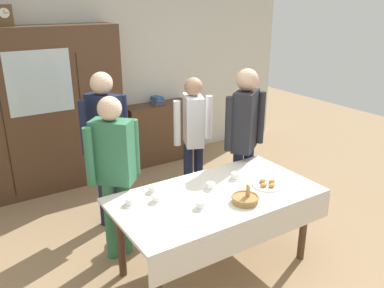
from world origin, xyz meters
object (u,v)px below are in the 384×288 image
Objects in this scene: book_stack at (157,100)px; pastry_plate at (267,184)px; spoon_near_right at (251,169)px; person_behind_table_left at (114,164)px; dining_table at (218,206)px; bookshelf_low at (158,133)px; spoon_mid_right at (185,226)px; person_by_cabinet at (245,131)px; tea_cup_back_edge at (235,176)px; wall_cabinet at (40,112)px; spoon_far_right at (302,188)px; person_near_right_end at (106,135)px; tea_cup_front_edge at (211,186)px; tea_cup_center at (200,205)px; person_behind_table_right at (193,130)px; mantel_clock at (4,15)px; tea_cup_near_left at (130,202)px; tea_cup_mid_right at (156,199)px; tea_cup_mid_left at (153,189)px; bread_basket at (245,199)px.

book_stack reaches higher than pastry_plate.
pastry_plate is 0.40m from spoon_near_right.
dining_table is at bearing -45.55° from person_behind_table_left.
person_behind_table_left is at bearing -127.30° from bookshelf_low.
person_by_cabinet reaches higher than spoon_mid_right.
tea_cup_back_edge is at bearing 119.69° from pastry_plate.
wall_cabinet is 17.64× the size of spoon_far_right.
tea_cup_front_edge is at bearing -65.12° from person_near_right_end.
bookshelf_low is 2.52m from tea_cup_back_edge.
tea_cup_center reaches higher than spoon_near_right.
spoon_far_right is 1.53m from person_behind_table_right.
mantel_clock is 2.02× the size of spoon_mid_right.
spoon_far_right is 0.07× the size of person_near_right_end.
tea_cup_back_edge is at bearing 8.25° from tea_cup_front_edge.
tea_cup_near_left is (-0.73, 0.27, 0.13)m from dining_table.
tea_cup_back_edge is 0.63m from spoon_far_right.
dining_table is 1.15× the size of person_behind_table_left.
tea_cup_back_edge is (0.85, -0.01, 0.00)m from tea_cup_mid_right.
spoon_near_right is (1.52, -2.30, -0.28)m from wall_cabinet.
book_stack reaches higher than tea_cup_near_left.
person_behind_table_right is 1.05m from person_near_right_end.
book_stack is 2.75m from pastry_plate.
tea_cup_mid_left and tea_cup_mid_right have the same top height.
tea_cup_mid_left is (-0.46, 0.37, 0.13)m from dining_table.
spoon_far_right is 0.07× the size of person_behind_table_left.
mantel_clock is 3.73m from spoon_far_right.
book_stack reaches higher than spoon_near_right.
tea_cup_near_left is 1.35m from spoon_near_right.
bookshelf_low is at bearing 79.40° from tea_cup_back_edge.
dining_table is at bearing -142.63° from person_by_cabinet.
person_by_cabinet is (-0.03, -2.05, 0.61)m from bookshelf_low.
dining_table is at bearing -68.21° from person_near_right_end.
book_stack is 0.13× the size of person_near_right_end.
tea_cup_mid_left is at bearing 154.13° from pastry_plate.
book_stack reaches higher than bread_basket.
spoon_near_right is 1.00× the size of spoon_mid_right.
tea_cup_mid_left is at bearing 140.69° from dining_table.
person_behind_table_left is at bearing -127.30° from book_stack.
pastry_plate is 0.16× the size of person_by_cabinet.
spoon_near_right is at bearing 18.96° from tea_cup_back_edge.
tea_cup_back_edge is at bearing -26.43° from person_behind_table_left.
bread_basket is 0.63m from spoon_mid_right.
pastry_plate is (0.76, 0.01, -0.01)m from tea_cup_center.
person_behind_table_right is (0.39, 1.43, 0.15)m from bread_basket.
tea_cup_mid_right is 1.34m from spoon_far_right.
book_stack is 2.37m from spoon_near_right.
tea_cup_back_edge is (0.60, 0.29, 0.00)m from tea_cup_center.
bread_basket is (0.12, -0.22, 0.13)m from dining_table.
person_by_cabinet is (1.28, 0.86, 0.29)m from spoon_mid_right.
wall_cabinet is 1.80m from bookshelf_low.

